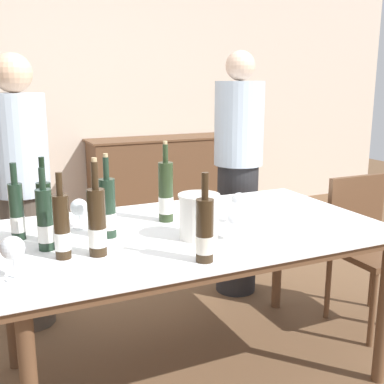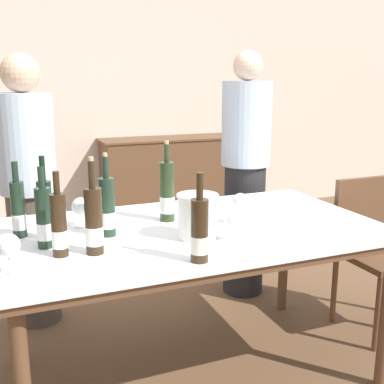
# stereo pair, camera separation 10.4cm
# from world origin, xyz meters

# --- Properties ---
(ground_plane) EXTENTS (12.00, 12.00, 0.00)m
(ground_plane) POSITION_xyz_m (0.00, 0.00, 0.00)
(ground_plane) COLOR brown
(back_wall) EXTENTS (8.00, 0.10, 2.80)m
(back_wall) POSITION_xyz_m (0.00, 2.94, 1.40)
(back_wall) COLOR beige
(back_wall) RESTS_ON ground_plane
(sideboard_cabinet) EXTENTS (1.56, 0.46, 0.89)m
(sideboard_cabinet) POSITION_xyz_m (0.89, 2.65, 0.45)
(sideboard_cabinet) COLOR brown
(sideboard_cabinet) RESTS_ON ground_plane
(dining_table) EXTENTS (1.83, 1.08, 0.78)m
(dining_table) POSITION_xyz_m (0.00, 0.00, 0.71)
(dining_table) COLOR brown
(dining_table) RESTS_ON ground_plane
(ice_bucket) EXTENTS (0.19, 0.19, 0.20)m
(ice_bucket) POSITION_xyz_m (-0.03, -0.14, 0.89)
(ice_bucket) COLOR white
(ice_bucket) RESTS_ON dining_table
(wine_bottle_0) EXTENTS (0.06, 0.06, 0.38)m
(wine_bottle_0) POSITION_xyz_m (-0.66, 0.10, 0.91)
(wine_bottle_0) COLOR black
(wine_bottle_0) RESTS_ON dining_table
(wine_bottle_1) EXTENTS (0.06, 0.06, 0.35)m
(wine_bottle_1) POSITION_xyz_m (-0.77, 0.18, 0.90)
(wine_bottle_1) COLOR #1E3323
(wine_bottle_1) RESTS_ON dining_table
(wine_bottle_2) EXTENTS (0.07, 0.07, 0.35)m
(wine_bottle_2) POSITION_xyz_m (-0.13, -0.41, 0.90)
(wine_bottle_2) COLOR #332314
(wine_bottle_2) RESTS_ON dining_table
(wine_bottle_3) EXTENTS (0.08, 0.08, 0.41)m
(wine_bottle_3) POSITION_xyz_m (-0.06, 0.17, 0.92)
(wine_bottle_3) COLOR #28381E
(wine_bottle_3) RESTS_ON dining_table
(wine_bottle_4) EXTENTS (0.07, 0.07, 0.35)m
(wine_bottle_4) POSITION_xyz_m (-0.68, -0.01, 0.90)
(wine_bottle_4) COLOR #1E3323
(wine_bottle_4) RESTS_ON dining_table
(wine_bottle_5) EXTENTS (0.07, 0.07, 0.40)m
(wine_bottle_5) POSITION_xyz_m (-0.49, -0.16, 0.91)
(wine_bottle_5) COLOR #332314
(wine_bottle_5) RESTS_ON dining_table
(wine_bottle_6) EXTENTS (0.06, 0.06, 0.35)m
(wine_bottle_6) POSITION_xyz_m (-0.63, -0.14, 0.90)
(wine_bottle_6) COLOR #332314
(wine_bottle_6) RESTS_ON dining_table
(wine_bottle_7) EXTENTS (0.07, 0.07, 0.38)m
(wine_bottle_7) POSITION_xyz_m (-0.39, 0.05, 0.91)
(wine_bottle_7) COLOR #1E3323
(wine_bottle_7) RESTS_ON dining_table
(wine_glass_0) EXTENTS (0.08, 0.08, 0.14)m
(wine_glass_0) POSITION_xyz_m (0.10, -0.23, 0.87)
(wine_glass_0) COLOR white
(wine_glass_0) RESTS_ON dining_table
(wine_glass_1) EXTENTS (0.08, 0.08, 0.16)m
(wine_glass_1) POSITION_xyz_m (0.25, -0.02, 0.89)
(wine_glass_1) COLOR white
(wine_glass_1) RESTS_ON dining_table
(wine_glass_2) EXTENTS (0.09, 0.09, 0.16)m
(wine_glass_2) POSITION_xyz_m (-0.83, -0.28, 0.89)
(wine_glass_2) COLOR white
(wine_glass_2) RESTS_ON dining_table
(wine_glass_3) EXTENTS (0.08, 0.08, 0.15)m
(wine_glass_3) POSITION_xyz_m (-0.49, 0.23, 0.88)
(wine_glass_3) COLOR white
(wine_glass_3) RESTS_ON dining_table
(chair_right_end) EXTENTS (0.42, 0.42, 0.90)m
(chair_right_end) POSITION_xyz_m (1.21, 0.08, 0.53)
(chair_right_end) COLOR brown
(chair_right_end) RESTS_ON ground_plane
(person_host) EXTENTS (0.33, 0.33, 1.62)m
(person_host) POSITION_xyz_m (-0.68, 0.90, 0.82)
(person_host) COLOR #51473D
(person_host) RESTS_ON ground_plane
(person_guest_left) EXTENTS (0.33, 0.33, 1.66)m
(person_guest_left) POSITION_xyz_m (0.71, 0.80, 0.83)
(person_guest_left) COLOR #262628
(person_guest_left) RESTS_ON ground_plane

